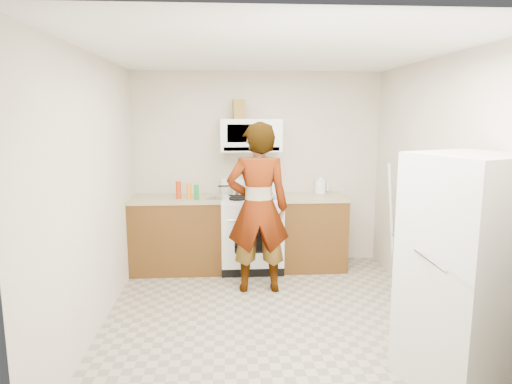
{
  "coord_description": "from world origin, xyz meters",
  "views": [
    {
      "loc": [
        -0.42,
        -4.14,
        1.97
      ],
      "look_at": [
        -0.11,
        0.55,
        1.16
      ],
      "focal_mm": 32.0,
      "sensor_mm": 36.0,
      "label": 1
    }
  ],
  "objects": [
    {
      "name": "floor",
      "position": [
        0.0,
        0.0,
        0.0
      ],
      "size": [
        3.6,
        3.6,
        0.0
      ],
      "primitive_type": "plane",
      "color": "gray",
      "rests_on": "ground"
    },
    {
      "name": "back_wall",
      "position": [
        0.0,
        1.79,
        1.25
      ],
      "size": [
        3.2,
        0.02,
        2.5
      ],
      "primitive_type": "cube",
      "color": "beige",
      "rests_on": "floor"
    },
    {
      "name": "right_wall",
      "position": [
        1.59,
        0.0,
        1.25
      ],
      "size": [
        0.02,
        3.6,
        2.5
      ],
      "primitive_type": "cube",
      "color": "beige",
      "rests_on": "floor"
    },
    {
      "name": "cabinet_left",
      "position": [
        -1.04,
        1.49,
        0.45
      ],
      "size": [
        1.12,
        0.62,
        0.9
      ],
      "primitive_type": "cube",
      "color": "#583A14",
      "rests_on": "floor"
    },
    {
      "name": "counter_left",
      "position": [
        -1.04,
        1.49,
        0.92
      ],
      "size": [
        1.14,
        0.64,
        0.03
      ],
      "primitive_type": "cube",
      "color": "tan",
      "rests_on": "cabinet_left"
    },
    {
      "name": "cabinet_right",
      "position": [
        0.68,
        1.49,
        0.45
      ],
      "size": [
        0.8,
        0.62,
        0.9
      ],
      "primitive_type": "cube",
      "color": "#583A14",
      "rests_on": "floor"
    },
    {
      "name": "counter_right",
      "position": [
        0.68,
        1.49,
        0.92
      ],
      "size": [
        0.82,
        0.64,
        0.03
      ],
      "primitive_type": "cube",
      "color": "tan",
      "rests_on": "cabinet_right"
    },
    {
      "name": "gas_range",
      "position": [
        -0.1,
        1.48,
        0.49
      ],
      "size": [
        0.76,
        0.65,
        1.13
      ],
      "color": "white",
      "rests_on": "floor"
    },
    {
      "name": "microwave",
      "position": [
        -0.1,
        1.61,
        1.7
      ],
      "size": [
        0.76,
        0.38,
        0.4
      ],
      "primitive_type": "cube",
      "color": "white",
      "rests_on": "back_wall"
    },
    {
      "name": "person",
      "position": [
        -0.07,
        0.75,
        0.94
      ],
      "size": [
        0.69,
        0.45,
        1.88
      ],
      "primitive_type": "imported",
      "rotation": [
        0.0,
        0.0,
        3.14
      ],
      "color": "tan",
      "rests_on": "floor"
    },
    {
      "name": "fridge",
      "position": [
        1.28,
        -1.13,
        0.85
      ],
      "size": [
        0.91,
        0.91,
        1.7
      ],
      "primitive_type": "cube",
      "rotation": [
        0.0,
        0.0,
        0.39
      ],
      "color": "silver",
      "rests_on": "floor"
    },
    {
      "name": "kettle",
      "position": [
        0.82,
        1.71,
        1.02
      ],
      "size": [
        0.18,
        0.18,
        0.17
      ],
      "primitive_type": "cylinder",
      "rotation": [
        0.0,
        0.0,
        0.31
      ],
      "color": "white",
      "rests_on": "counter_right"
    },
    {
      "name": "jug",
      "position": [
        -0.25,
        1.63,
        2.02
      ],
      "size": [
        0.16,
        0.16,
        0.24
      ],
      "primitive_type": "cube",
      "rotation": [
        0.0,
        0.0,
        0.14
      ],
      "color": "brown",
      "rests_on": "microwave"
    },
    {
      "name": "saucepan",
      "position": [
        -0.28,
        1.62,
        1.01
      ],
      "size": [
        0.25,
        0.25,
        0.12
      ],
      "primitive_type": "cylinder",
      "rotation": [
        0.0,
        0.0,
        0.2
      ],
      "color": "silver",
      "rests_on": "gas_range"
    },
    {
      "name": "tray",
      "position": [
        0.08,
        1.34,
        0.96
      ],
      "size": [
        0.25,
        0.17,
        0.05
      ],
      "primitive_type": "cube",
      "rotation": [
        0.0,
        0.0,
        -0.02
      ],
      "color": "white",
      "rests_on": "gas_range"
    },
    {
      "name": "bottle_spray",
      "position": [
        -1.0,
        1.41,
        1.04
      ],
      "size": [
        0.08,
        0.08,
        0.22
      ],
      "primitive_type": "cylinder",
      "rotation": [
        0.0,
        0.0,
        0.37
      ],
      "color": "#B62F0D",
      "rests_on": "counter_left"
    },
    {
      "name": "bottle_hot_sauce",
      "position": [
        -0.87,
        1.41,
        1.03
      ],
      "size": [
        0.08,
        0.08,
        0.18
      ],
      "primitive_type": "cylinder",
      "rotation": [
        0.0,
        0.0,
        0.42
      ],
      "color": "orange",
      "rests_on": "counter_left"
    },
    {
      "name": "bottle_green_cap",
      "position": [
        -0.77,
        1.33,
        1.03
      ],
      "size": [
        0.07,
        0.07,
        0.19
      ],
      "primitive_type": "cylinder",
      "rotation": [
        0.0,
        0.0,
        0.24
      ],
      "color": "#178329",
      "rests_on": "counter_left"
    },
    {
      "name": "pot_lid",
      "position": [
        -0.54,
        1.41,
        0.94
      ],
      "size": [
        0.32,
        0.32,
        0.01
      ],
      "primitive_type": "cylinder",
      "rotation": [
        0.0,
        0.0,
        -0.28
      ],
      "color": "white",
      "rests_on": "counter_left"
    },
    {
      "name": "broom",
      "position": [
        1.55,
        1.05,
        0.71
      ],
      "size": [
        0.23,
        0.23,
        1.39
      ],
      "primitive_type": "cylinder",
      "rotation": [
        0.14,
        -0.14,
        0.0
      ],
      "color": "white",
      "rests_on": "floor"
    }
  ]
}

